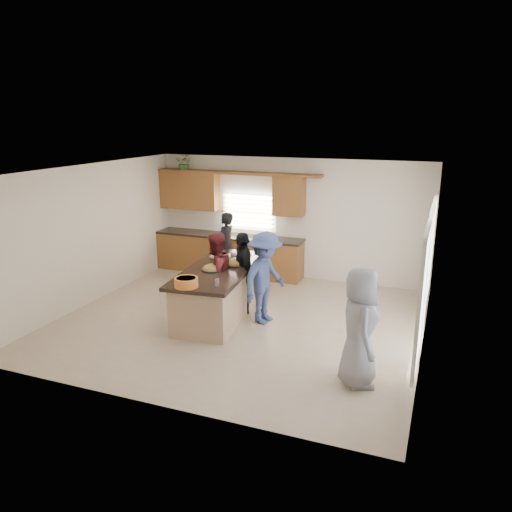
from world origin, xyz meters
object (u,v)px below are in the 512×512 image
at_px(woman_right_back, 265,278).
at_px(island, 219,293).
at_px(salad_bowl, 186,282).
at_px(woman_left_mid, 216,275).
at_px(woman_left_back, 226,246).
at_px(woman_left_front, 243,273).
at_px(woman_right_front, 360,327).

bearing_deg(woman_right_back, island, 105.09).
distance_m(salad_bowl, woman_left_mid, 1.15).
distance_m(woman_left_back, woman_right_back, 2.68).
bearing_deg(woman_left_front, woman_left_back, 177.48).
distance_m(woman_right_back, woman_right_front, 2.57).
height_order(woman_right_back, woman_right_front, woman_right_front).
bearing_deg(woman_left_front, woman_right_back, 24.55).
height_order(salad_bowl, woman_right_back, woman_right_back).
height_order(island, woman_left_front, woman_left_front).
bearing_deg(woman_left_mid, island, 158.79).
xyz_separation_m(woman_left_mid, woman_right_back, (0.96, 0.06, 0.04)).
relative_size(woman_left_mid, woman_right_back, 0.95).
xyz_separation_m(woman_left_mid, woman_left_front, (0.40, 0.38, -0.02)).
relative_size(woman_left_front, woman_right_back, 0.93).
distance_m(woman_left_mid, woman_right_back, 0.97).
xyz_separation_m(salad_bowl, woman_left_back, (-0.76, 3.25, -0.24)).
relative_size(island, salad_bowl, 7.09).
height_order(woman_left_back, woman_left_mid, woman_left_mid).
distance_m(salad_bowl, woman_right_front, 2.99).
height_order(woman_left_back, woman_left_front, woman_left_front).
xyz_separation_m(salad_bowl, woman_left_front, (0.39, 1.51, -0.24)).
relative_size(island, woman_left_front, 1.76).
distance_m(salad_bowl, woman_left_front, 1.58).
height_order(woman_left_front, woman_right_front, woman_right_front).
relative_size(salad_bowl, woman_right_back, 0.23).
height_order(woman_left_back, woman_right_front, woman_right_front).
xyz_separation_m(salad_bowl, woman_left_mid, (-0.01, 1.13, -0.22)).
height_order(island, woman_right_front, woman_right_front).
bearing_deg(woman_right_back, salad_bowl, 155.81).
bearing_deg(salad_bowl, woman_left_front, 75.57).
relative_size(salad_bowl, woman_left_back, 0.25).
relative_size(salad_bowl, woman_left_front, 0.25).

